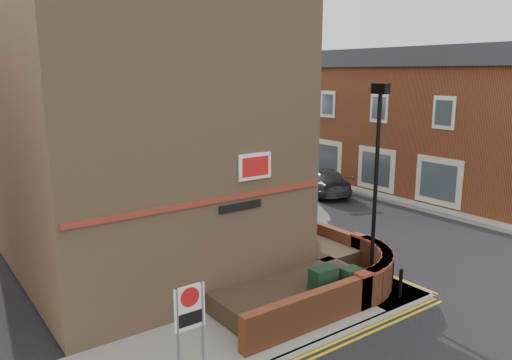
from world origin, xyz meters
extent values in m
plane|color=black|center=(0.00, 0.00, 0.00)|extent=(120.00, 120.00, 0.00)
cube|color=gray|center=(-3.50, 1.50, 0.06)|extent=(13.00, 3.00, 0.12)
cube|color=gray|center=(2.00, 16.00, 0.06)|extent=(2.00, 32.00, 0.12)
cube|color=gray|center=(13.00, 13.00, 0.06)|extent=(4.00, 40.00, 0.12)
cube|color=gray|center=(3.00, 16.00, 0.06)|extent=(0.15, 32.00, 0.12)
cube|color=gray|center=(11.00, 13.00, 0.06)|extent=(0.15, 40.00, 0.12)
cube|color=gold|center=(3.25, 16.00, 0.01)|extent=(0.28, 32.00, 0.01)
cube|color=#92714E|center=(-3.00, 8.00, 5.62)|extent=(8.00, 10.00, 11.00)
cube|color=maroon|center=(-3.00, 2.97, 3.32)|extent=(7.80, 0.06, 0.15)
cube|color=white|center=(-1.50, 2.96, 4.12)|extent=(1.10, 0.05, 0.75)
cube|color=black|center=(-2.00, 2.96, 3.02)|extent=(1.40, 0.04, 0.22)
cylinder|color=black|center=(1.60, 1.20, 3.12)|extent=(0.12, 0.12, 6.00)
cylinder|color=black|center=(1.60, 1.20, 0.52)|extent=(0.20, 0.20, 0.80)
cube|color=black|center=(1.60, 1.20, 6.27)|extent=(0.25, 0.50, 0.30)
cube|color=#16321F|center=(-0.30, 1.30, 0.72)|extent=(0.80, 0.45, 1.20)
cube|color=#16321F|center=(0.50, 1.00, 0.67)|extent=(0.55, 0.40, 1.10)
cylinder|color=black|center=(2.00, 0.40, 0.57)|extent=(0.11, 0.11, 0.90)
cylinder|color=black|center=(2.60, 1.20, 0.57)|extent=(0.11, 0.11, 0.90)
cylinder|color=slate|center=(-5.30, 0.50, 1.22)|extent=(0.06, 0.06, 2.20)
cylinder|color=slate|center=(-4.70, 0.50, 1.22)|extent=(0.06, 0.06, 2.20)
cube|color=white|center=(-5.00, 0.50, 1.82)|extent=(0.72, 0.04, 1.00)
cylinder|color=red|center=(-5.00, 0.47, 2.07)|extent=(0.44, 0.02, 0.44)
cube|color=brown|center=(14.50, 17.00, 3.50)|extent=(5.00, 30.00, 7.00)
cube|color=#2B2D33|center=(14.50, 17.00, 7.50)|extent=(5.40, 30.40, 1.00)
cube|color=beige|center=(14.50, 38.00, 3.50)|extent=(5.00, 12.00, 7.00)
cube|color=#2B2D33|center=(14.50, 38.00, 7.50)|extent=(5.40, 12.40, 1.00)
cylinder|color=#382B1E|center=(2.00, 14.00, 2.40)|extent=(0.24, 0.24, 4.55)
sphere|color=#1B4A18|center=(2.00, 14.00, 5.00)|extent=(3.64, 3.64, 3.64)
sphere|color=#1B4A18|center=(2.40, 13.70, 4.15)|extent=(2.60, 2.60, 2.60)
sphere|color=#1B4A18|center=(1.70, 14.40, 4.54)|extent=(2.86, 2.86, 2.86)
cylinder|color=#382B1E|center=(2.00, 22.00, 2.64)|extent=(0.24, 0.24, 5.04)
sphere|color=#1B4A18|center=(2.00, 22.00, 5.52)|extent=(4.03, 4.03, 4.03)
sphere|color=#1B4A18|center=(2.40, 21.70, 4.58)|extent=(2.88, 2.88, 2.88)
sphere|color=#1B4A18|center=(1.70, 22.40, 5.02)|extent=(3.17, 3.17, 3.17)
cylinder|color=#382B1E|center=(2.00, 30.00, 2.50)|extent=(0.24, 0.24, 4.76)
sphere|color=#1B4A18|center=(2.00, 30.00, 5.22)|extent=(3.81, 3.81, 3.81)
sphere|color=#1B4A18|center=(2.40, 29.70, 4.34)|extent=(2.72, 2.72, 2.72)
sphere|color=#1B4A18|center=(1.70, 30.40, 4.74)|extent=(2.99, 2.99, 2.99)
cylinder|color=black|center=(2.40, 25.00, 1.72)|extent=(0.10, 0.10, 3.20)
imported|color=black|center=(2.40, 25.00, 3.82)|extent=(0.20, 0.16, 1.00)
imported|color=#979B9E|center=(4.50, 8.20, 0.75)|extent=(3.06, 4.82, 1.50)
imported|color=maroon|center=(4.81, 22.11, 0.60)|extent=(2.93, 4.64, 1.19)
imported|color=#2D2D32|center=(9.54, 11.79, 0.72)|extent=(3.73, 5.35, 1.44)
imported|color=#B5B9BD|center=(9.70, 17.89, 0.74)|extent=(2.96, 4.67, 1.48)
camera|label=1|loc=(-9.61, -8.27, 6.74)|focal=35.00mm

